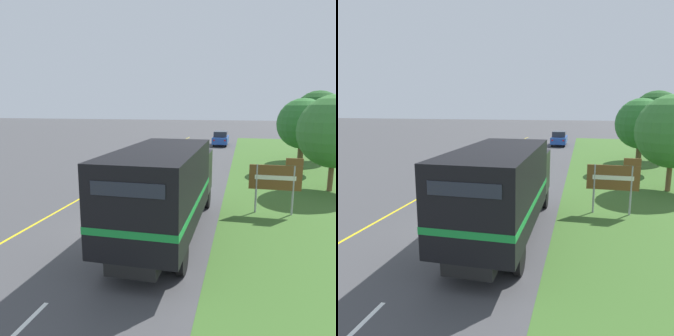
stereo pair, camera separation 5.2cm
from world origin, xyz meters
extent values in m
plane|color=#444447|center=(0.00, 0.00, 0.00)|extent=(200.00, 200.00, 0.00)
cube|color=yellow|center=(-3.70, 11.27, 0.00)|extent=(0.12, 55.68, 0.01)
cube|color=white|center=(0.00, 0.24, 0.00)|extent=(0.12, 2.60, 0.01)
cube|color=white|center=(0.00, 6.84, 0.00)|extent=(0.12, 2.60, 0.01)
cube|color=white|center=(0.00, 13.44, 0.00)|extent=(0.12, 2.60, 0.01)
cube|color=white|center=(0.00, 20.04, 0.00)|extent=(0.12, 2.60, 0.01)
cube|color=white|center=(0.00, 26.64, 0.00)|extent=(0.12, 2.60, 0.01)
cylinder|color=black|center=(0.85, 3.67, 0.50)|extent=(0.22, 1.00, 1.00)
cylinder|color=black|center=(3.04, 3.67, 0.50)|extent=(0.22, 1.00, 1.00)
cylinder|color=black|center=(0.85, -2.87, 0.50)|extent=(0.22, 1.00, 1.00)
cylinder|color=black|center=(3.04, -2.87, 0.50)|extent=(0.22, 1.00, 1.00)
cube|color=black|center=(1.94, 0.00, 0.68)|extent=(1.40, 8.71, 0.36)
cube|color=black|center=(1.94, -1.05, 2.15)|extent=(2.55, 6.61, 2.59)
cube|color=#198C38|center=(1.94, -1.05, 1.70)|extent=(2.57, 6.63, 0.20)
cube|color=#232833|center=(1.94, -4.37, 2.86)|extent=(1.91, 0.03, 0.36)
cube|color=black|center=(1.94, 3.31, 1.81)|extent=(2.45, 2.10, 1.90)
cube|color=#283342|center=(1.94, 4.37, 2.05)|extent=(2.17, 0.03, 0.85)
cylinder|color=black|center=(-2.78, 15.28, 0.33)|extent=(0.16, 0.66, 0.66)
cylinder|color=black|center=(-1.31, 15.28, 0.33)|extent=(0.16, 0.66, 0.66)
cylinder|color=black|center=(-2.78, 12.92, 0.33)|extent=(0.16, 0.66, 0.66)
cylinder|color=black|center=(-1.31, 12.92, 0.33)|extent=(0.16, 0.66, 0.66)
cube|color=white|center=(-2.05, 14.10, 0.79)|extent=(1.80, 3.80, 0.91)
cube|color=#282D38|center=(-2.05, 13.94, 1.63)|extent=(1.55, 2.09, 0.77)
cube|color=red|center=(-2.68, 12.18, 0.95)|extent=(0.20, 0.03, 0.14)
cube|color=red|center=(-1.42, 12.18, 0.95)|extent=(0.20, 0.03, 0.14)
cylinder|color=black|center=(1.10, 30.53, 0.33)|extent=(0.16, 0.66, 0.66)
cylinder|color=black|center=(2.57, 30.53, 0.33)|extent=(0.16, 0.66, 0.66)
cylinder|color=black|center=(1.10, 27.70, 0.33)|extent=(0.16, 0.66, 0.66)
cylinder|color=black|center=(2.57, 27.70, 0.33)|extent=(0.16, 0.66, 0.66)
cube|color=#234CAD|center=(1.84, 29.11, 0.72)|extent=(1.80, 4.56, 0.78)
cube|color=#282D38|center=(1.84, 28.93, 1.45)|extent=(1.55, 2.51, 0.67)
cube|color=red|center=(1.21, 26.83, 0.86)|extent=(0.20, 0.03, 0.14)
cube|color=red|center=(2.47, 26.83, 0.86)|extent=(0.20, 0.03, 0.14)
cylinder|color=#9E9EA3|center=(5.28, 3.46, 1.12)|extent=(0.09, 0.09, 2.25)
cylinder|color=#9E9EA3|center=(6.87, 3.46, 1.12)|extent=(0.09, 0.09, 2.25)
cube|color=brown|center=(6.08, 3.46, 1.68)|extent=(2.28, 0.06, 1.13)
cube|color=brown|center=(6.85, 3.46, 2.43)|extent=(0.73, 0.06, 0.32)
cube|color=silver|center=(6.08, 3.42, 1.68)|extent=(1.78, 0.02, 0.20)
cylinder|color=brown|center=(9.58, 8.43, 0.89)|extent=(0.29, 0.29, 1.79)
sphere|color=#387A33|center=(9.58, 8.43, 3.44)|extent=(4.13, 4.13, 4.13)
cylinder|color=brown|center=(8.77, 14.11, 1.04)|extent=(0.40, 0.40, 2.09)
sphere|color=#2D702D|center=(8.77, 14.11, 3.56)|extent=(3.69, 3.69, 3.69)
cylinder|color=#4C3823|center=(10.88, 19.78, 1.21)|extent=(0.27, 0.27, 2.42)
sphere|color=#1E511E|center=(10.88, 19.78, 4.09)|extent=(4.16, 4.16, 4.16)
camera|label=1|loc=(4.65, -11.58, 4.86)|focal=35.00mm
camera|label=2|loc=(4.70, -11.56, 4.86)|focal=35.00mm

